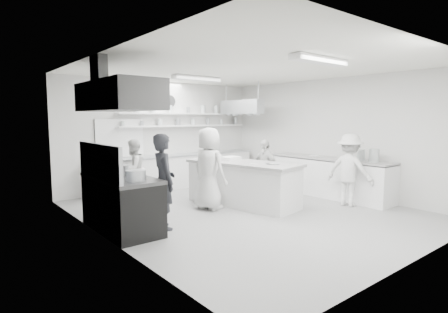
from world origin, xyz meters
TOP-DOWN VIEW (x-y plane):
  - floor at (0.00, 0.00)m, footprint 6.00×7.00m
  - ceiling at (0.00, 0.00)m, footprint 6.00×7.00m
  - wall_back at (0.00, 3.50)m, footprint 6.00×0.04m
  - wall_front at (0.00, -3.50)m, footprint 6.00×0.04m
  - wall_left at (-3.00, 0.00)m, footprint 0.04×7.00m
  - wall_right at (3.00, 0.00)m, footprint 0.04×7.00m
  - stove at (-2.60, 0.40)m, footprint 0.80×1.80m
  - exhaust_hood at (-2.60, 0.40)m, footprint 0.85×2.00m
  - back_counter at (0.30, 3.20)m, footprint 5.00×0.60m
  - shelf_lower at (0.70, 3.37)m, footprint 4.20×0.26m
  - shelf_upper at (0.70, 3.37)m, footprint 4.20×0.26m
  - pass_through_window at (-1.30, 3.48)m, footprint 1.30×0.04m
  - wall_clock at (0.20, 3.46)m, footprint 0.32×0.05m
  - right_counter at (2.65, -0.20)m, footprint 0.74×3.30m
  - pot_rack at (2.00, 2.40)m, footprint 0.30×1.60m
  - light_fixture_front at (0.00, -1.80)m, footprint 1.30×0.25m
  - light_fixture_rear at (0.00, 1.80)m, footprint 1.30×0.25m
  - prep_island at (0.33, 0.46)m, footprint 1.42×2.68m
  - stove_pot at (-2.60, 0.60)m, footprint 0.45×0.45m
  - cook_stove at (-1.97, 0.02)m, footprint 0.53×0.70m
  - cook_back at (-1.35, 2.59)m, footprint 0.88×0.80m
  - cook_island_left at (-0.51, 0.63)m, footprint 0.70×0.95m
  - cook_island_right at (1.46, 0.90)m, footprint 0.37×0.85m
  - cook_right at (2.12, -1.13)m, footprint 0.75×1.13m
  - bowl_island_a at (0.53, -0.27)m, footprint 0.35×0.35m
  - bowl_island_b at (0.22, -0.01)m, footprint 0.19×0.19m
  - bowl_right at (2.61, 0.21)m, footprint 0.23×0.23m

SIDE VIEW (x-z plane):
  - floor at x=0.00m, z-range -0.02..0.00m
  - stove at x=-2.60m, z-range 0.00..0.90m
  - back_counter at x=0.30m, z-range 0.00..0.92m
  - prep_island at x=0.33m, z-range 0.00..0.94m
  - right_counter at x=2.65m, z-range 0.00..0.94m
  - cook_island_right at x=1.46m, z-range 0.00..1.43m
  - cook_back at x=-1.35m, z-range 0.00..1.46m
  - cook_right at x=2.12m, z-range 0.00..1.63m
  - cook_stove at x=-1.97m, z-range 0.00..1.71m
  - cook_island_left at x=-0.51m, z-range 0.00..1.78m
  - bowl_island_b at x=0.22m, z-range 0.94..1.00m
  - bowl_right at x=2.61m, z-range 0.94..1.00m
  - bowl_island_a at x=0.53m, z-range 0.94..1.01m
  - stove_pot at x=-2.60m, z-range 0.91..1.14m
  - pass_through_window at x=-1.30m, z-range 0.95..1.95m
  - wall_back at x=0.00m, z-range 0.00..3.00m
  - wall_front at x=0.00m, z-range 0.00..3.00m
  - wall_left at x=-3.00m, z-range 0.00..3.00m
  - wall_right at x=3.00m, z-range 0.00..3.00m
  - shelf_lower at x=0.70m, z-range 1.73..1.77m
  - shelf_upper at x=0.70m, z-range 2.08..2.12m
  - pot_rack at x=2.00m, z-range 2.10..2.50m
  - exhaust_hood at x=-2.60m, z-range 2.10..2.60m
  - wall_clock at x=0.20m, z-range 2.29..2.61m
  - light_fixture_front at x=0.00m, z-range 2.89..2.99m
  - light_fixture_rear at x=0.00m, z-range 2.89..2.99m
  - ceiling at x=0.00m, z-range 3.00..3.02m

